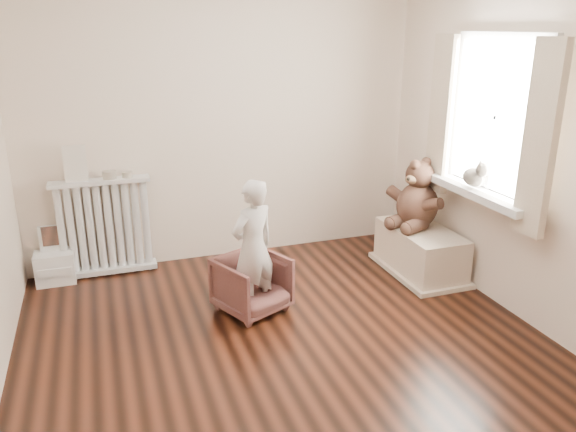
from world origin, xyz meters
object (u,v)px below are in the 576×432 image
object	(u,v)px
child	(253,248)
toy_bench	(420,251)
teddy_bear	(418,198)
armchair	(252,284)
radiator	(105,233)
toy_vanity	(53,252)
plush_cat	(475,175)

from	to	relation	value
child	toy_bench	size ratio (longest dim) A/B	1.21
toy_bench	teddy_bear	xyz separation A→B (m)	(-0.01, 0.09, 0.47)
armchair	toy_bench	distance (m)	1.62
radiator	teddy_bear	size ratio (longest dim) A/B	1.44
toy_vanity	child	distance (m)	1.85
radiator	teddy_bear	distance (m)	2.75
toy_bench	teddy_bear	distance (m)	0.48
toy_bench	plush_cat	world-z (taller)	plush_cat
toy_bench	plush_cat	size ratio (longest dim) A/B	3.29
teddy_bear	toy_bench	bearing A→B (deg)	-107.00
teddy_bear	plush_cat	distance (m)	0.65
toy_vanity	toy_bench	xyz separation A→B (m)	(3.07, -0.84, -0.08)
toy_vanity	toy_bench	bearing A→B (deg)	-15.26
child	toy_bench	xyz separation A→B (m)	(1.61, 0.26, -0.34)
armchair	child	xyz separation A→B (m)	(0.00, -0.05, 0.32)
toy_vanity	child	bearing A→B (deg)	-36.80
child	teddy_bear	size ratio (longest dim) A/B	1.73
radiator	teddy_bear	world-z (taller)	teddy_bear
radiator	child	world-z (taller)	child
toy_bench	plush_cat	xyz separation A→B (m)	(0.14, -0.45, 0.80)
armchair	child	world-z (taller)	child
child	radiator	bearing A→B (deg)	-71.88
armchair	plush_cat	world-z (taller)	plush_cat
armchair	teddy_bear	distance (m)	1.69
radiator	teddy_bear	bearing A→B (deg)	-16.44
toy_bench	plush_cat	bearing A→B (deg)	-72.78
radiator	child	size ratio (longest dim) A/B	0.83
child	toy_bench	world-z (taller)	child
child	plush_cat	distance (m)	1.82
child	plush_cat	bearing A→B (deg)	149.39
child	plush_cat	world-z (taller)	plush_cat
radiator	armchair	distance (m)	1.49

